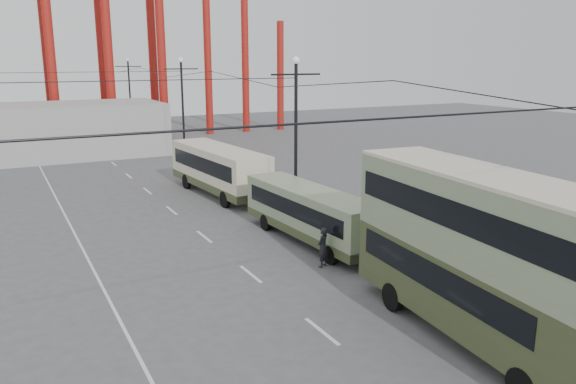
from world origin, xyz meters
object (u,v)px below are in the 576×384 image
pedestrian (323,247)px  single_decker_cream (219,168)px  single_decker_green (310,212)px  double_decker_bus (480,249)px

pedestrian → single_decker_cream: bearing=-124.7°
single_decker_green → single_decker_cream: 11.87m
double_decker_bus → single_decker_green: 11.69m
single_decker_cream → double_decker_bus: bearing=-94.3°
double_decker_bus → pedestrian: size_ratio=5.86×
double_decker_bus → single_decker_cream: bearing=95.1°
double_decker_bus → pedestrian: (-0.90, 8.16, -2.27)m
double_decker_bus → pedestrian: bearing=101.4°
double_decker_bus → pedestrian: double_decker_bus is taller
single_decker_green → pedestrian: bearing=-114.2°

